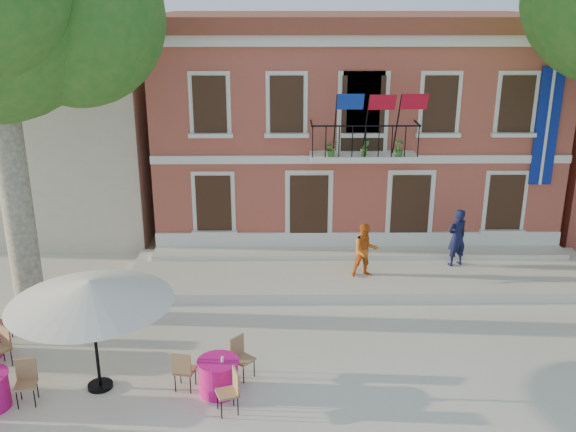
# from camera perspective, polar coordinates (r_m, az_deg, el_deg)

# --- Properties ---
(ground) EXTENTS (90.00, 90.00, 0.00)m
(ground) POSITION_cam_1_polar(r_m,az_deg,el_deg) (15.50, 1.21, -12.37)
(ground) COLOR beige
(ground) RESTS_ON ground
(main_building) EXTENTS (13.50, 9.59, 7.50)m
(main_building) POSITION_cam_1_polar(r_m,az_deg,el_deg) (23.74, 5.42, 8.48)
(main_building) COLOR #AE453F
(main_building) RESTS_ON ground
(neighbor_west) EXTENTS (9.40, 9.40, 6.40)m
(neighbor_west) POSITION_cam_1_polar(r_m,az_deg,el_deg) (26.32, -20.84, 7.11)
(neighbor_west) COLOR beige
(neighbor_west) RESTS_ON ground
(terrace) EXTENTS (14.00, 3.40, 0.30)m
(terrace) POSITION_cam_1_polar(r_m,az_deg,el_deg) (19.48, 6.73, -5.14)
(terrace) COLOR silver
(terrace) RESTS_ON ground
(patio_umbrella) EXTENTS (3.42, 3.42, 2.54)m
(patio_umbrella) POSITION_cam_1_polar(r_m,az_deg,el_deg) (13.91, -17.19, -6.47)
(patio_umbrella) COLOR black
(patio_umbrella) RESTS_ON ground
(pedestrian_navy) EXTENTS (0.77, 0.65, 1.78)m
(pedestrian_navy) POSITION_cam_1_polar(r_m,az_deg,el_deg) (19.94, 14.78, -1.86)
(pedestrian_navy) COLOR #0F1333
(pedestrian_navy) RESTS_ON terrace
(pedestrian_orange) EXTENTS (0.87, 0.74, 1.59)m
(pedestrian_orange) POSITION_cam_1_polar(r_m,az_deg,el_deg) (18.69, 6.88, -3.07)
(pedestrian_orange) COLOR #CF6018
(pedestrian_orange) RESTS_ON terrace
(cafe_table_1) EXTENTS (1.77, 1.84, 0.95)m
(cafe_table_1) POSITION_cam_1_polar(r_m,az_deg,el_deg) (14.13, -6.19, -13.84)
(cafe_table_1) COLOR #E5157B
(cafe_table_1) RESTS_ON ground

